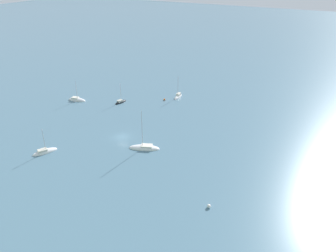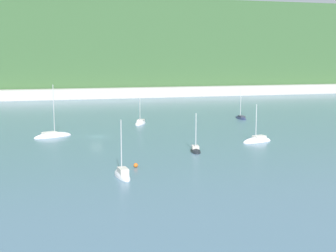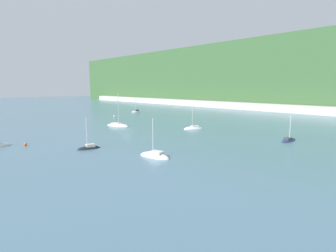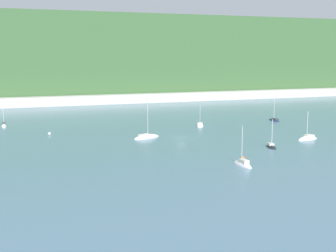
% 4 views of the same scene
% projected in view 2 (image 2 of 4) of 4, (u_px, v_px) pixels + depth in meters
% --- Properties ---
extents(ground_plane, '(600.00, 600.00, 0.00)m').
position_uv_depth(ground_plane, '(97.00, 137.00, 97.76)').
color(ground_plane, slate).
extents(hillside_ridge, '(414.25, 89.62, 40.93)m').
position_uv_depth(hillside_ridge, '(61.00, 49.00, 228.32)').
color(hillside_ridge, '#385B33').
rests_on(hillside_ridge, ground_plane).
extents(shore_town_strip, '(352.11, 6.00, 4.06)m').
position_uv_depth(shore_town_strip, '(68.00, 94.00, 184.96)').
color(shore_town_strip, '#B7B2A8').
rests_on(shore_town_strip, ground_plane).
extents(sailboat_0, '(2.19, 6.03, 8.91)m').
position_uv_depth(sailboat_0, '(122.00, 176.00, 65.05)').
color(sailboat_0, silver).
rests_on(sailboat_0, ground_plane).
extents(sailboat_1, '(8.59, 5.58, 11.83)m').
position_uv_depth(sailboat_1, '(53.00, 136.00, 97.71)').
color(sailboat_1, silver).
rests_on(sailboat_1, ground_plane).
extents(sailboat_2, '(2.09, 6.54, 8.43)m').
position_uv_depth(sailboat_2, '(241.00, 118.00, 126.52)').
color(sailboat_2, '#232D4C').
rests_on(sailboat_2, ground_plane).
extents(sailboat_4, '(2.65, 5.10, 7.51)m').
position_uv_depth(sailboat_4, '(196.00, 151.00, 82.39)').
color(sailboat_4, black).
rests_on(sailboat_4, ground_plane).
extents(sailboat_5, '(4.77, 6.67, 7.56)m').
position_uv_depth(sailboat_5, '(140.00, 124.00, 116.68)').
color(sailboat_5, silver).
rests_on(sailboat_5, ground_plane).
extents(sailboat_6, '(6.90, 3.66, 8.35)m').
position_uv_depth(sailboat_6, '(257.00, 141.00, 91.85)').
color(sailboat_6, silver).
rests_on(sailboat_6, ground_plane).
extents(mooring_buoy_1, '(0.66, 0.66, 0.66)m').
position_uv_depth(mooring_buoy_1, '(136.00, 165.00, 70.55)').
color(mooring_buoy_1, orange).
rests_on(mooring_buoy_1, ground_plane).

